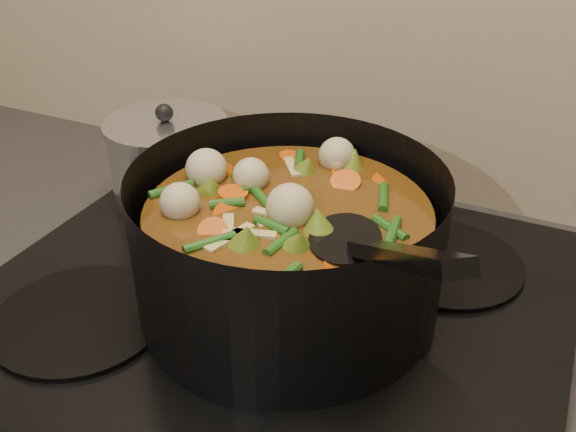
% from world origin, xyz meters
% --- Properties ---
extents(stovetop, '(0.62, 0.54, 0.03)m').
position_xyz_m(stovetop, '(0.00, 1.93, 0.92)').
color(stovetop, black).
rests_on(stovetop, counter).
extents(stockpot, '(0.41, 0.41, 0.23)m').
position_xyz_m(stockpot, '(0.02, 1.92, 1.00)').
color(stockpot, black).
rests_on(stockpot, stovetop).
extents(saucepan, '(0.16, 0.16, 0.13)m').
position_xyz_m(saucepan, '(-0.22, 2.06, 0.99)').
color(saucepan, silver).
rests_on(saucepan, stovetop).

